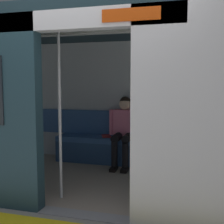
# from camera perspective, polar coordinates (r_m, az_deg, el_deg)

# --- Properties ---
(ground_plane) EXTENTS (60.00, 60.00, 0.00)m
(ground_plane) POSITION_cam_1_polar(r_m,az_deg,el_deg) (3.36, -5.38, -19.47)
(ground_plane) COLOR gray
(train_car) EXTENTS (6.40, 2.56, 2.29)m
(train_car) POSITION_cam_1_polar(r_m,az_deg,el_deg) (4.13, -0.96, 6.70)
(train_car) COLOR silver
(train_car) RESTS_ON ground_plane
(bench_seat) EXTENTS (2.55, 0.44, 0.46)m
(bench_seat) POSITION_cam_1_polar(r_m,az_deg,el_deg) (5.12, 2.83, -6.38)
(bench_seat) COLOR #38609E
(bench_seat) RESTS_ON ground_plane
(person_seated) EXTENTS (0.55, 0.67, 1.19)m
(person_seated) POSITION_cam_1_polar(r_m,az_deg,el_deg) (5.01, 2.37, -2.83)
(person_seated) COLOR pink
(person_seated) RESTS_ON ground_plane
(handbag) EXTENTS (0.26, 0.15, 0.17)m
(handbag) POSITION_cam_1_polar(r_m,az_deg,el_deg) (5.08, 7.07, -4.29)
(handbag) COLOR brown
(handbag) RESTS_ON bench_seat
(book) EXTENTS (0.22, 0.26, 0.03)m
(book) POSITION_cam_1_polar(r_m,az_deg,el_deg) (5.25, -1.12, -4.70)
(book) COLOR #B22D2D
(book) RESTS_ON bench_seat
(grab_pole_door) EXTENTS (0.04, 0.04, 2.15)m
(grab_pole_door) POSITION_cam_1_polar(r_m,az_deg,el_deg) (3.59, -10.15, -0.07)
(grab_pole_door) COLOR silver
(grab_pole_door) RESTS_ON ground_plane
(grab_pole_far) EXTENTS (0.04, 0.04, 2.15)m
(grab_pole_far) POSITION_cam_1_polar(r_m,az_deg,el_deg) (3.42, 4.63, -0.28)
(grab_pole_far) COLOR silver
(grab_pole_far) RESTS_ON ground_plane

